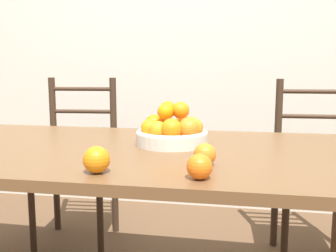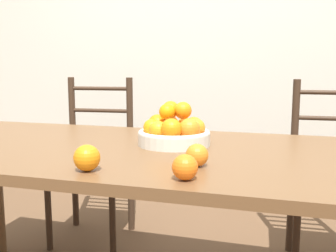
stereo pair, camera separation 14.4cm
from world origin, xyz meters
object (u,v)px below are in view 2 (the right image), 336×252
orange_loose_2 (197,155)px  chair_left (93,160)px  orange_loose_0 (87,158)px  fruit_bowl (174,131)px  orange_loose_1 (185,167)px  chair_right (334,177)px

orange_loose_2 → chair_left: bearing=131.6°
orange_loose_0 → orange_loose_2: orange_loose_0 is taller
fruit_bowl → orange_loose_1: bearing=-71.3°
orange_loose_0 → chair_right: size_ratio=0.08×
chair_left → orange_loose_2: bearing=-53.5°
fruit_bowl → chair_left: 0.98m
orange_loose_0 → chair_right: chair_right is taller
orange_loose_2 → chair_left: (-0.83, 0.94, -0.29)m
orange_loose_1 → chair_left: chair_left is taller
fruit_bowl → chair_left: size_ratio=0.29×
orange_loose_2 → chair_left: size_ratio=0.07×
chair_left → chair_right: bearing=-5.1°
orange_loose_1 → chair_right: chair_right is taller
orange_loose_2 → orange_loose_1: bearing=-90.4°
orange_loose_1 → chair_right: bearing=64.6°
orange_loose_0 → orange_loose_2: 0.33m
orange_loose_0 → orange_loose_1: bearing=-1.8°
orange_loose_2 → chair_right: 1.11m
orange_loose_0 → chair_left: bearing=116.3°
orange_loose_1 → chair_right: 1.24m
orange_loose_1 → orange_loose_2: 0.15m
orange_loose_2 → chair_right: size_ratio=0.07×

